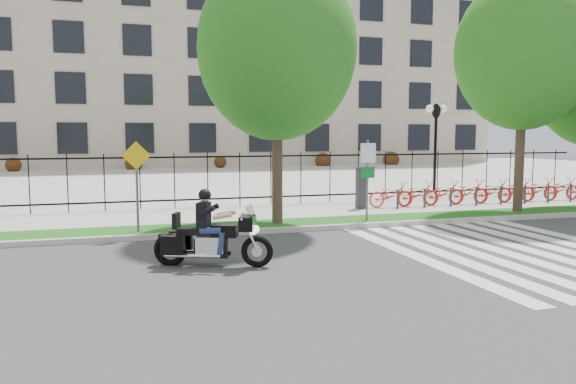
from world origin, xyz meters
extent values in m
plane|color=#39383B|center=(0.00, 0.00, 0.00)|extent=(120.00, 120.00, 0.00)
cube|color=#B2AFA7|center=(0.00, 4.10, 0.07)|extent=(60.00, 0.20, 0.15)
cube|color=#1A5A16|center=(0.00, 4.95, 0.07)|extent=(60.00, 1.50, 0.15)
cube|color=#ADA9A1|center=(0.00, 7.45, 0.07)|extent=(60.00, 3.50, 0.15)
cube|color=#ADA9A1|center=(0.00, 25.00, 0.05)|extent=(80.00, 34.00, 0.10)
cube|color=#A49784|center=(0.00, 45.00, 10.00)|extent=(60.00, 20.00, 20.00)
cylinder|color=black|center=(10.00, 12.00, 2.00)|extent=(0.14, 0.14, 4.00)
cylinder|color=black|center=(10.00, 12.00, 3.90)|extent=(0.06, 0.70, 0.70)
sphere|color=white|center=(9.65, 12.00, 4.00)|extent=(0.36, 0.36, 0.36)
sphere|color=white|center=(10.35, 12.00, 4.00)|extent=(0.36, 0.36, 0.36)
cylinder|color=#39271F|center=(0.23, 4.95, 2.04)|extent=(0.32, 0.32, 3.78)
ellipsoid|color=#205C15|center=(0.23, 4.95, 5.34)|extent=(4.71, 4.71, 5.42)
cylinder|color=#39271F|center=(8.95, 4.95, 2.19)|extent=(0.32, 0.32, 4.07)
ellipsoid|color=#205C15|center=(8.95, 4.95, 5.60)|extent=(4.61, 4.61, 5.30)
cube|color=#2D2D33|center=(4.03, 7.20, 0.90)|extent=(0.35, 0.25, 1.50)
imported|color=red|center=(5.23, 7.20, 0.61)|extent=(1.76, 0.61, 0.93)
cylinder|color=#2D2D33|center=(5.23, 6.70, 0.50)|extent=(0.08, 0.08, 0.70)
imported|color=red|center=(6.33, 7.20, 0.61)|extent=(1.76, 0.61, 0.93)
cylinder|color=#2D2D33|center=(6.33, 6.70, 0.50)|extent=(0.08, 0.08, 0.70)
imported|color=red|center=(7.43, 7.20, 0.61)|extent=(1.76, 0.61, 0.93)
cylinder|color=#2D2D33|center=(7.43, 6.70, 0.50)|extent=(0.08, 0.08, 0.70)
imported|color=red|center=(8.53, 7.20, 0.61)|extent=(1.76, 0.61, 0.93)
cylinder|color=#2D2D33|center=(8.53, 6.70, 0.50)|extent=(0.08, 0.08, 0.70)
imported|color=red|center=(9.63, 7.20, 0.61)|extent=(1.76, 0.61, 0.93)
cylinder|color=#2D2D33|center=(9.63, 6.70, 0.50)|extent=(0.08, 0.08, 0.70)
imported|color=red|center=(10.73, 7.20, 0.61)|extent=(1.76, 0.61, 0.93)
cylinder|color=#2D2D33|center=(10.73, 6.70, 0.50)|extent=(0.08, 0.08, 0.70)
imported|color=red|center=(11.83, 7.20, 0.61)|extent=(1.76, 0.61, 0.93)
cylinder|color=#2D2D33|center=(11.83, 6.70, 0.50)|extent=(0.08, 0.08, 0.70)
imported|color=red|center=(12.93, 7.20, 0.61)|extent=(1.76, 0.61, 0.93)
cylinder|color=#2D2D33|center=(12.93, 6.70, 0.50)|extent=(0.08, 0.08, 0.70)
cylinder|color=#59595B|center=(3.03, 4.60, 1.40)|extent=(0.07, 0.07, 2.50)
cube|color=white|center=(3.03, 4.56, 2.25)|extent=(0.50, 0.03, 0.60)
cube|color=#0C6626|center=(3.03, 4.56, 1.65)|extent=(0.45, 0.03, 0.35)
cylinder|color=#59595B|center=(-3.87, 4.60, 1.35)|extent=(0.07, 0.07, 2.40)
cube|color=yellow|center=(-3.87, 4.56, 2.25)|extent=(0.78, 0.03, 0.78)
torus|color=black|center=(-1.58, 0.20, 0.34)|extent=(0.69, 0.39, 0.69)
torus|color=black|center=(-3.34, 0.93, 0.34)|extent=(0.73, 0.42, 0.73)
cube|color=black|center=(-1.77, 0.28, 0.95)|extent=(0.49, 0.62, 0.30)
cube|color=#26262B|center=(-1.70, 0.25, 1.18)|extent=(0.33, 0.52, 0.30)
cube|color=silver|center=(-2.51, 0.59, 0.45)|extent=(0.69, 0.55, 0.40)
cube|color=black|center=(-2.23, 0.47, 0.78)|extent=(0.64, 0.53, 0.26)
cube|color=black|center=(-2.83, 0.72, 0.76)|extent=(0.79, 0.60, 0.14)
cube|color=black|center=(-3.20, 0.88, 0.98)|extent=(0.22, 0.35, 0.34)
cube|color=black|center=(-3.32, 0.60, 0.50)|extent=(0.52, 0.34, 0.40)
cube|color=black|center=(-3.08, 1.15, 0.50)|extent=(0.52, 0.34, 0.40)
cube|color=black|center=(-2.65, 0.64, 1.12)|extent=(0.38, 0.46, 0.52)
sphere|color=tan|center=(-2.62, 0.63, 1.50)|extent=(0.23, 0.23, 0.23)
sphere|color=black|center=(-2.62, 0.63, 1.54)|extent=(0.27, 0.27, 0.27)
camera|label=1|loc=(-4.42, -11.22, 2.84)|focal=35.00mm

